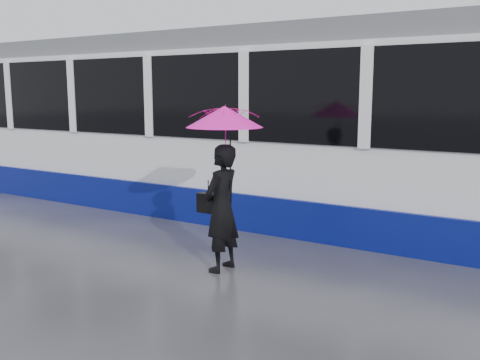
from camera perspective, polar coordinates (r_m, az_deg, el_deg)
The scene contains 6 objects.
ground at distance 7.46m, azimuth 0.82°, elevation -8.40°, with size 90.00×90.00×0.00m, color #2D2D32.
rails at distance 9.61m, azimuth 8.54°, elevation -4.38°, with size 34.00×1.51×0.02m.
tram at distance 9.49m, azimuth 6.93°, elevation 5.45°, with size 26.00×2.56×3.35m.
woman at distance 6.80m, azimuth -1.98°, elevation -3.02°, with size 0.60×0.39×1.63m, color black.
umbrella at distance 6.63m, azimuth -1.66°, elevation 5.16°, with size 0.98×0.98×1.10m.
handbag at distance 6.93m, azimuth -3.40°, elevation -2.46°, with size 0.29×0.13×0.43m.
Camera 1 is at (3.65, -6.09, 2.27)m, focal length 40.00 mm.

